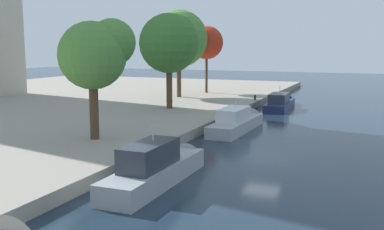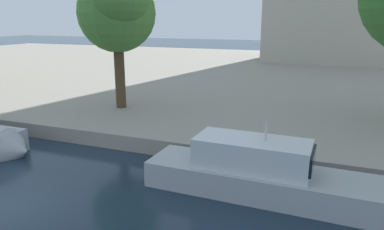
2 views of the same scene
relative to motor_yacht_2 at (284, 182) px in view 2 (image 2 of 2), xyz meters
The scene contains 4 objects.
ground_plane 10.64m from the motor_yacht_2, 153.98° to the right, with size 220.00×220.00×0.00m, color #192838.
dock_promenade 31.25m from the motor_yacht_2, 107.78° to the left, with size 120.00×55.00×0.84m, color gray.
motor_yacht_2 is the anchor object (origin of this frame).
tree_5 15.51m from the motor_yacht_2, 148.01° to the left, with size 5.35×5.41×9.06m.
Camera 2 is at (10.94, -8.72, 6.82)m, focal length 34.06 mm.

